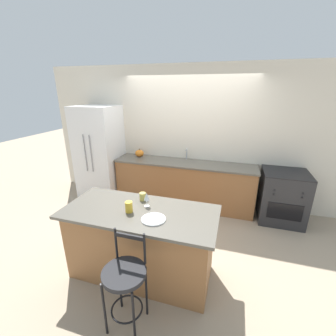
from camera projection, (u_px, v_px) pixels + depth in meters
name	position (u px, v px, depth m)	size (l,w,h in m)	color
ground_plane	(179.00, 212.00, 4.36)	(18.00, 18.00, 0.00)	tan
wall_back	(188.00, 137.00, 4.49)	(6.00, 0.07, 2.70)	beige
back_counter	(184.00, 183.00, 4.52)	(2.74, 0.63, 0.91)	#936038
sink_faucet	(187.00, 153.00, 4.49)	(0.02, 0.13, 0.22)	#ADAFB5
kitchen_island	(141.00, 243.00, 2.78)	(1.82, 0.82, 0.91)	#936038
refrigerator	(100.00, 153.00, 4.75)	(0.83, 0.79, 1.94)	white
oven_range	(282.00, 196.00, 3.97)	(0.74, 0.71, 0.92)	#28282B
bar_stool_near	(125.00, 281.00, 2.12)	(0.42, 0.42, 1.01)	black
dinner_plate	(154.00, 219.00, 2.44)	(0.27, 0.27, 0.02)	white
wine_glass	(147.00, 197.00, 2.68)	(0.07, 0.07, 0.18)	white
coffee_mug	(143.00, 196.00, 2.85)	(0.12, 0.08, 0.10)	#C1B251
tumbler_cup	(129.00, 207.00, 2.58)	(0.08, 0.08, 0.13)	gold
pumpkin_decoration	(139.00, 153.00, 4.70)	(0.18, 0.18, 0.16)	orange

